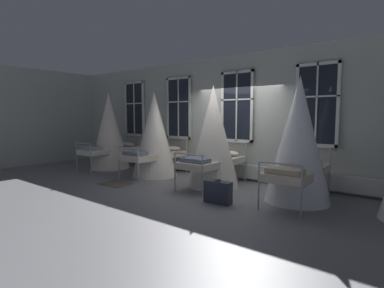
# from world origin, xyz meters

# --- Properties ---
(ground) EXTENTS (25.52, 25.52, 0.00)m
(ground) POSITION_xyz_m (0.00, 0.00, 0.00)
(ground) COLOR slate
(back_wall_with_windows) EXTENTS (13.76, 0.10, 3.38)m
(back_wall_with_windows) POSITION_xyz_m (0.00, 1.11, 1.69)
(back_wall_with_windows) COLOR #B2B7AD
(back_wall_with_windows) RESTS_ON ground
(end_wall_left) EXTENTS (0.10, 7.52, 3.38)m
(end_wall_left) POSITION_xyz_m (-6.88, -2.20, 1.69)
(end_wall_left) COLOR #B2B7AD
(end_wall_left) RESTS_ON ground
(window_bank) EXTENTS (9.30, 0.10, 2.87)m
(window_bank) POSITION_xyz_m (0.00, 0.99, 1.09)
(window_bank) COLOR black
(window_bank) RESTS_ON ground
(cot_first) EXTENTS (1.30, 2.00, 2.48)m
(cot_first) POSITION_xyz_m (-4.19, -0.08, 1.20)
(cot_first) COLOR #9EA3A8
(cot_first) RESTS_ON ground
(cot_second) EXTENTS (1.30, 1.99, 2.43)m
(cot_second) POSITION_xyz_m (-2.07, -0.08, 1.17)
(cot_second) COLOR #9EA3A8
(cot_second) RESTS_ON ground
(cot_third) EXTENTS (1.30, 2.00, 2.47)m
(cot_third) POSITION_xyz_m (-0.03, -0.09, 1.19)
(cot_third) COLOR #9EA3A8
(cot_third) RESTS_ON ground
(cot_fourth) EXTENTS (1.30, 2.01, 2.53)m
(cot_fourth) POSITION_xyz_m (2.09, -0.15, 1.22)
(cot_fourth) COLOR #9EA3A8
(cot_fourth) RESTS_ON ground
(rug_second) EXTENTS (0.82, 0.59, 0.01)m
(rug_second) POSITION_xyz_m (-2.08, -1.47, 0.01)
(rug_second) COLOR brown
(rug_second) RESTS_ON ground
(suitcase_dark) EXTENTS (0.57, 0.25, 0.47)m
(suitcase_dark) POSITION_xyz_m (0.90, -1.25, 0.22)
(suitcase_dark) COLOR #2D3342
(suitcase_dark) RESTS_ON ground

